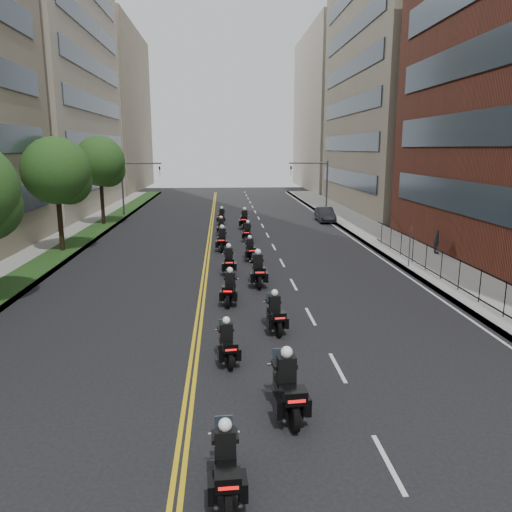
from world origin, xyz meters
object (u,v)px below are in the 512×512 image
(motorcycle_5, at_px, (258,271))
(motorcycle_6, at_px, (229,262))
(motorcycle_7, at_px, (250,250))
(motorcycle_12, at_px, (222,217))
(motorcycle_8, at_px, (222,240))
(motorcycle_9, at_px, (248,233))
(motorcycle_1, at_px, (287,389))
(parked_sedan, at_px, (325,215))
(motorcycle_2, at_px, (227,344))
(motorcycle_0, at_px, (226,466))
(motorcycle_4, at_px, (230,289))
(motorcycle_11, at_px, (245,220))
(motorcycle_3, at_px, (275,315))
(motorcycle_10, at_px, (221,227))
(pedestrian_c, at_px, (437,242))

(motorcycle_5, distance_m, motorcycle_6, 2.91)
(motorcycle_7, distance_m, motorcycle_12, 15.47)
(motorcycle_8, xyz_separation_m, motorcycle_9, (1.93, 3.45, -0.08))
(motorcycle_9, bearing_deg, motorcycle_5, -82.61)
(motorcycle_1, height_order, parked_sedan, motorcycle_1)
(motorcycle_9, bearing_deg, motorcycle_12, 110.59)
(motorcycle_7, distance_m, parked_sedan, 18.24)
(motorcycle_12, height_order, parked_sedan, motorcycle_12)
(motorcycle_2, height_order, motorcycle_7, motorcycle_7)
(motorcycle_0, xyz_separation_m, motorcycle_8, (-0.04, 24.85, 0.06))
(motorcycle_4, distance_m, motorcycle_11, 21.50)
(motorcycle_3, height_order, motorcycle_7, motorcycle_3)
(motorcycle_4, relative_size, motorcycle_9, 1.06)
(motorcycle_4, xyz_separation_m, motorcycle_10, (-0.40, 18.36, -0.04))
(motorcycle_1, height_order, motorcycle_12, motorcycle_1)
(motorcycle_0, xyz_separation_m, motorcycle_12, (-0.07, 37.01, 0.01))
(motorcycle_1, relative_size, motorcycle_4, 1.12)
(motorcycle_6, distance_m, motorcycle_9, 10.16)
(parked_sedan, bearing_deg, motorcycle_10, -145.02)
(motorcycle_11, relative_size, pedestrian_c, 1.68)
(motorcycle_4, relative_size, motorcycle_8, 0.94)
(motorcycle_5, distance_m, motorcycle_8, 9.28)
(motorcycle_7, bearing_deg, motorcycle_10, 97.04)
(motorcycle_7, distance_m, motorcycle_11, 12.60)
(motorcycle_5, xyz_separation_m, motorcycle_12, (-1.85, 21.25, -0.09))
(motorcycle_2, distance_m, motorcycle_3, 3.34)
(motorcycle_1, bearing_deg, motorcycle_7, 84.67)
(pedestrian_c, bearing_deg, parked_sedan, 21.08)
(parked_sedan, bearing_deg, motorcycle_11, -154.14)
(motorcycle_8, distance_m, motorcycle_12, 12.16)
(motorcycle_7, xyz_separation_m, motorcycle_8, (-1.74, 3.21, 0.07))
(motorcycle_0, xyz_separation_m, motorcycle_4, (0.29, 12.81, 0.02))
(motorcycle_4, relative_size, parked_sedan, 0.55)
(motorcycle_1, distance_m, motorcycle_8, 21.91)
(motorcycle_6, bearing_deg, motorcycle_7, 66.94)
(motorcycle_0, xyz_separation_m, motorcycle_11, (1.93, 34.24, 0.10))
(motorcycle_9, relative_size, motorcycle_11, 0.83)
(parked_sedan, xyz_separation_m, pedestrian_c, (4.10, -15.82, 0.23))
(motorcycle_6, distance_m, motorcycle_8, 6.59)
(motorcycle_2, distance_m, motorcycle_11, 27.84)
(motorcycle_8, height_order, parked_sedan, motorcycle_8)
(motorcycle_6, relative_size, motorcycle_8, 0.97)
(motorcycle_5, xyz_separation_m, motorcycle_11, (0.14, 18.49, -0.00))
(motorcycle_9, height_order, pedestrian_c, pedestrian_c)
(motorcycle_1, relative_size, motorcycle_11, 0.99)
(motorcycle_2, relative_size, pedestrian_c, 1.36)
(motorcycle_0, xyz_separation_m, motorcycle_9, (1.90, 28.30, -0.02))
(motorcycle_1, distance_m, motorcycle_7, 18.63)
(motorcycle_1, height_order, motorcycle_7, motorcycle_1)
(motorcycle_6, xyz_separation_m, motorcycle_7, (1.38, 3.37, -0.05))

